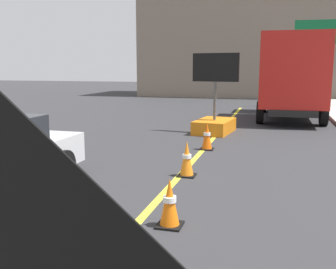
# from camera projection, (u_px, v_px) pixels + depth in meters

# --- Properties ---
(lane_center_stripe) EXTENTS (0.14, 36.00, 0.01)m
(lane_center_stripe) POSITION_uv_depth(u_px,v_px,m) (103.00, 260.00, 4.54)
(lane_center_stripe) COLOR yellow
(lane_center_stripe) RESTS_ON ground
(arrow_board_trailer) EXTENTS (1.60, 1.93, 2.70)m
(arrow_board_trailer) POSITION_uv_depth(u_px,v_px,m) (215.00, 119.00, 13.38)
(arrow_board_trailer) COLOR orange
(arrow_board_trailer) RESTS_ON ground
(box_truck) EXTENTS (2.69, 6.68, 3.52)m
(box_truck) POSITION_uv_depth(u_px,v_px,m) (291.00, 75.00, 16.68)
(box_truck) COLOR black
(box_truck) RESTS_ON ground
(highway_guide_sign) EXTENTS (2.79, 0.27, 5.00)m
(highway_guide_sign) POSITION_uv_depth(u_px,v_px,m) (330.00, 45.00, 21.35)
(highway_guide_sign) COLOR gray
(highway_guide_sign) RESTS_ON ground
(far_building_block) EXTENTS (16.36, 6.92, 8.58)m
(far_building_block) POSITION_uv_depth(u_px,v_px,m) (250.00, 41.00, 30.47)
(far_building_block) COLOR gray
(far_building_block) RESTS_ON ground
(traffic_cone_mid_lane) EXTENTS (0.36, 0.36, 0.70)m
(traffic_cone_mid_lane) POSITION_uv_depth(u_px,v_px,m) (170.00, 203.00, 5.48)
(traffic_cone_mid_lane) COLOR black
(traffic_cone_mid_lane) RESTS_ON ground
(traffic_cone_far_lane) EXTENTS (0.36, 0.36, 0.74)m
(traffic_cone_far_lane) POSITION_uv_depth(u_px,v_px,m) (187.00, 159.00, 8.02)
(traffic_cone_far_lane) COLOR black
(traffic_cone_far_lane) RESTS_ON ground
(traffic_cone_curbside) EXTENTS (0.36, 0.36, 0.76)m
(traffic_cone_curbside) POSITION_uv_depth(u_px,v_px,m) (207.00, 136.00, 10.62)
(traffic_cone_curbside) COLOR black
(traffic_cone_curbside) RESTS_ON ground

